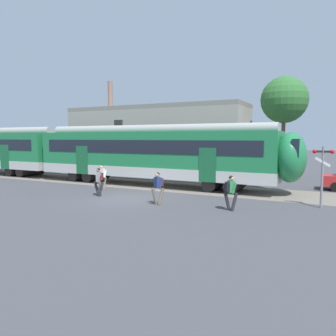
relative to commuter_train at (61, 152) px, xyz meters
name	(u,v)px	position (x,y,z in m)	size (l,w,h in m)	color
ground_plane	(125,199)	(9.99, -5.28, -2.25)	(160.00, 160.00, 0.00)	#424247
track_bed	(41,177)	(-2.48, 0.00, -2.25)	(80.00, 4.40, 0.01)	slate
commuter_train	(61,152)	(0.00, 0.00, 0.00)	(38.05, 3.07, 4.73)	#B7B7B2
pedestrian_white	(102,175)	(6.94, -3.42, -1.26)	(0.53, 0.63, 1.67)	#6B6051
pedestrian_grey	(99,179)	(8.17, -5.26, -1.26)	(0.71, 0.52, 1.67)	#28282D
pedestrian_navy	(158,185)	(12.40, -5.81, -1.26)	(0.67, 0.54, 1.67)	#6B6051
pedestrian_green	(230,190)	(16.08, -5.50, -1.26)	(0.71, 0.51, 1.67)	#28282D
crossing_signal	(323,167)	(19.85, -2.92, -0.24)	(0.96, 0.22, 3.00)	gray
background_building	(155,140)	(4.67, 7.67, 0.95)	(17.67, 5.00, 9.20)	gray
street_tree_right	(284,100)	(16.42, 8.76, 4.26)	(3.86, 3.86, 8.48)	brown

